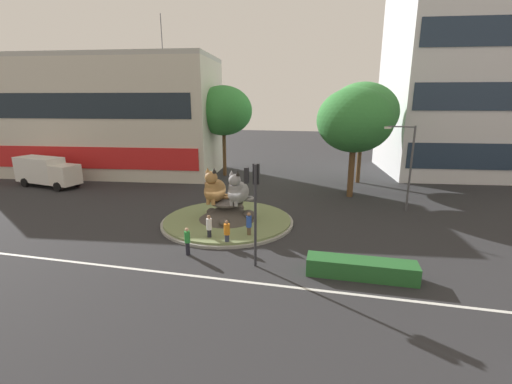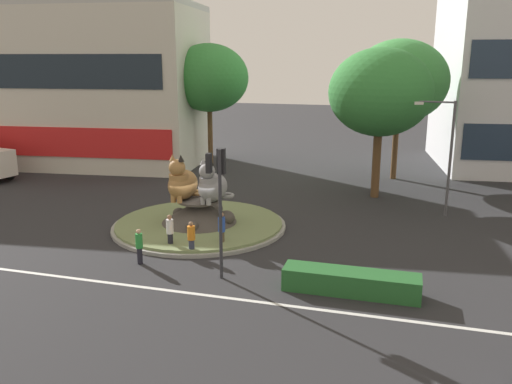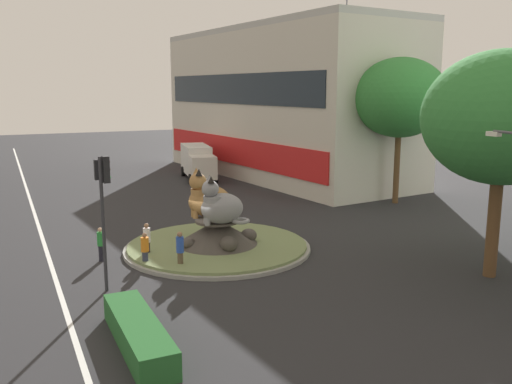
{
  "view_description": "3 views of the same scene",
  "coord_description": "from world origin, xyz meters",
  "px_view_note": "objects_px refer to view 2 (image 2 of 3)",
  "views": [
    {
      "loc": [
        7.25,
        -22.61,
        8.51
      ],
      "look_at": [
        2.11,
        -0.06,
        2.42
      ],
      "focal_mm": 24.33,
      "sensor_mm": 36.0,
      "label": 1
    },
    {
      "loc": [
        10.53,
        -25.63,
        8.99
      ],
      "look_at": [
        3.13,
        0.35,
        2.12
      ],
      "focal_mm": 36.97,
      "sensor_mm": 36.0,
      "label": 2
    },
    {
      "loc": [
        25.02,
        -9.66,
        8.1
      ],
      "look_at": [
        0.42,
        1.97,
        2.9
      ],
      "focal_mm": 38.23,
      "sensor_mm": 36.0,
      "label": 3
    }
  ],
  "objects_px": {
    "third_tree_left": "(380,93)",
    "streetlight_arm": "(446,149)",
    "shophouse_block": "(43,85)",
    "cat_statue_grey": "(212,186)",
    "pedestrian_blue_shirt": "(222,229)",
    "pedestrian_white_shirt": "(170,231)",
    "cat_statue_tabby": "(182,183)",
    "traffic_light_mast": "(219,185)",
    "pedestrian_green_shirt": "(139,245)",
    "pedestrian_orange_shirt": "(191,238)",
    "second_tree_near_tower": "(209,78)",
    "broadleaf_tree_behind_island": "(399,81)"
  },
  "relations": [
    {
      "from": "traffic_light_mast",
      "to": "shophouse_block",
      "type": "distance_m",
      "value": 31.43
    },
    {
      "from": "pedestrian_green_shirt",
      "to": "second_tree_near_tower",
      "type": "bearing_deg",
      "value": -123.85
    },
    {
      "from": "pedestrian_white_shirt",
      "to": "cat_statue_grey",
      "type": "bearing_deg",
      "value": -163.28
    },
    {
      "from": "pedestrian_green_shirt",
      "to": "shophouse_block",
      "type": "bearing_deg",
      "value": -91.73
    },
    {
      "from": "pedestrian_white_shirt",
      "to": "traffic_light_mast",
      "type": "bearing_deg",
      "value": 85.6
    },
    {
      "from": "shophouse_block",
      "to": "pedestrian_white_shirt",
      "type": "distance_m",
      "value": 27.7
    },
    {
      "from": "cat_statue_grey",
      "to": "third_tree_left",
      "type": "distance_m",
      "value": 13.17
    },
    {
      "from": "pedestrian_orange_shirt",
      "to": "pedestrian_blue_shirt",
      "type": "height_order",
      "value": "pedestrian_blue_shirt"
    },
    {
      "from": "broadleaf_tree_behind_island",
      "to": "pedestrian_orange_shirt",
      "type": "bearing_deg",
      "value": -113.94
    },
    {
      "from": "second_tree_near_tower",
      "to": "pedestrian_blue_shirt",
      "type": "xyz_separation_m",
      "value": [
        7.51,
        -18.37,
        -6.48
      ]
    },
    {
      "from": "pedestrian_green_shirt",
      "to": "cat_statue_grey",
      "type": "bearing_deg",
      "value": -150.73
    },
    {
      "from": "cat_statue_tabby",
      "to": "pedestrian_blue_shirt",
      "type": "xyz_separation_m",
      "value": [
        3.11,
        -2.47,
        -1.55
      ]
    },
    {
      "from": "traffic_light_mast",
      "to": "third_tree_left",
      "type": "bearing_deg",
      "value": -21.62
    },
    {
      "from": "streetlight_arm",
      "to": "pedestrian_blue_shirt",
      "type": "xyz_separation_m",
      "value": [
        -10.58,
        -8.66,
        -2.99
      ]
    },
    {
      "from": "cat_statue_grey",
      "to": "pedestrian_white_shirt",
      "type": "xyz_separation_m",
      "value": [
        -0.9,
        -3.42,
        -1.52
      ]
    },
    {
      "from": "shophouse_block",
      "to": "broadleaf_tree_behind_island",
      "type": "height_order",
      "value": "shophouse_block"
    },
    {
      "from": "streetlight_arm",
      "to": "third_tree_left",
      "type": "bearing_deg",
      "value": -32.34
    },
    {
      "from": "traffic_light_mast",
      "to": "third_tree_left",
      "type": "height_order",
      "value": "third_tree_left"
    },
    {
      "from": "broadleaf_tree_behind_island",
      "to": "pedestrian_green_shirt",
      "type": "xyz_separation_m",
      "value": [
        -10.42,
        -21.06,
        -6.48
      ]
    },
    {
      "from": "cat_statue_tabby",
      "to": "third_tree_left",
      "type": "distance_m",
      "value": 14.26
    },
    {
      "from": "third_tree_left",
      "to": "streetlight_arm",
      "type": "xyz_separation_m",
      "value": [
        4.02,
        -3.33,
        -2.93
      ]
    },
    {
      "from": "pedestrian_white_shirt",
      "to": "third_tree_left",
      "type": "bearing_deg",
      "value": 176.99
    },
    {
      "from": "third_tree_left",
      "to": "pedestrian_orange_shirt",
      "type": "height_order",
      "value": "third_tree_left"
    },
    {
      "from": "cat_statue_grey",
      "to": "streetlight_arm",
      "type": "xyz_separation_m",
      "value": [
        11.99,
        6.17,
        1.49
      ]
    },
    {
      "from": "shophouse_block",
      "to": "cat_statue_tabby",
      "type": "bearing_deg",
      "value": -43.41
    },
    {
      "from": "cat_statue_grey",
      "to": "pedestrian_white_shirt",
      "type": "distance_m",
      "value": 3.85
    },
    {
      "from": "shophouse_block",
      "to": "pedestrian_orange_shirt",
      "type": "bearing_deg",
      "value": -47.05
    },
    {
      "from": "cat_statue_tabby",
      "to": "second_tree_near_tower",
      "type": "height_order",
      "value": "second_tree_near_tower"
    },
    {
      "from": "second_tree_near_tower",
      "to": "broadleaf_tree_behind_island",
      "type": "bearing_deg",
      "value": -1.22
    },
    {
      "from": "cat_statue_grey",
      "to": "shophouse_block",
      "type": "height_order",
      "value": "shophouse_block"
    },
    {
      "from": "broadleaf_tree_behind_island",
      "to": "streetlight_arm",
      "type": "relative_size",
      "value": 1.55
    },
    {
      "from": "broadleaf_tree_behind_island",
      "to": "second_tree_near_tower",
      "type": "xyz_separation_m",
      "value": [
        -15.09,
        0.32,
        0.08
      ]
    },
    {
      "from": "pedestrian_blue_shirt",
      "to": "pedestrian_white_shirt",
      "type": "bearing_deg",
      "value": -99.72
    },
    {
      "from": "traffic_light_mast",
      "to": "pedestrian_white_shirt",
      "type": "distance_m",
      "value": 5.24
    },
    {
      "from": "streetlight_arm",
      "to": "cat_statue_tabby",
      "type": "bearing_deg",
      "value": 31.65
    },
    {
      "from": "traffic_light_mast",
      "to": "shophouse_block",
      "type": "xyz_separation_m",
      "value": [
        -23.68,
        20.5,
        2.71
      ]
    },
    {
      "from": "pedestrian_orange_shirt",
      "to": "third_tree_left",
      "type": "bearing_deg",
      "value": -162.98
    },
    {
      "from": "pedestrian_green_shirt",
      "to": "pedestrian_white_shirt",
      "type": "bearing_deg",
      "value": -150.48
    },
    {
      "from": "pedestrian_white_shirt",
      "to": "pedestrian_blue_shirt",
      "type": "xyz_separation_m",
      "value": [
        2.31,
        0.93,
        0.02
      ]
    },
    {
      "from": "shophouse_block",
      "to": "pedestrian_orange_shirt",
      "type": "height_order",
      "value": "shophouse_block"
    },
    {
      "from": "cat_statue_tabby",
      "to": "second_tree_near_tower",
      "type": "relative_size",
      "value": 0.25
    },
    {
      "from": "shophouse_block",
      "to": "streetlight_arm",
      "type": "xyz_separation_m",
      "value": [
        33.12,
        -8.42,
        -2.77
      ]
    },
    {
      "from": "cat_statue_tabby",
      "to": "pedestrian_green_shirt",
      "type": "xyz_separation_m",
      "value": [
        0.27,
        -5.49,
        -1.63
      ]
    },
    {
      "from": "cat_statue_tabby",
      "to": "pedestrian_blue_shirt",
      "type": "distance_m",
      "value": 4.27
    },
    {
      "from": "cat_statue_tabby",
      "to": "cat_statue_grey",
      "type": "bearing_deg",
      "value": 94.43
    },
    {
      "from": "pedestrian_white_shirt",
      "to": "pedestrian_orange_shirt",
      "type": "relative_size",
      "value": 1.06
    },
    {
      "from": "shophouse_block",
      "to": "streetlight_arm",
      "type": "bearing_deg",
      "value": -20.73
    },
    {
      "from": "streetlight_arm",
      "to": "shophouse_block",
      "type": "bearing_deg",
      "value": -6.93
    },
    {
      "from": "broadleaf_tree_behind_island",
      "to": "third_tree_left",
      "type": "xyz_separation_m",
      "value": [
        -1.02,
        -6.05,
        -0.48
      ]
    },
    {
      "from": "cat_statue_grey",
      "to": "third_tree_left",
      "type": "bearing_deg",
      "value": 149.8
    }
  ]
}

